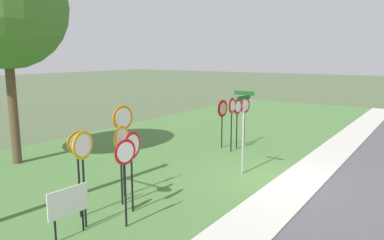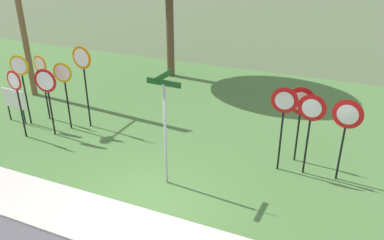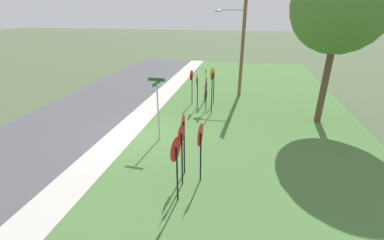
{
  "view_description": "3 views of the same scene",
  "coord_description": "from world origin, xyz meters",
  "px_view_note": "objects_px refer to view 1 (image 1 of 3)",
  "views": [
    {
      "loc": [
        -11.95,
        -4.61,
        4.42
      ],
      "look_at": [
        0.13,
        3.64,
        1.84
      ],
      "focal_mm": 34.07,
      "sensor_mm": 36.0,
      "label": 1
    },
    {
      "loc": [
        4.2,
        -6.64,
        6.08
      ],
      "look_at": [
        0.1,
        2.76,
        1.3
      ],
      "focal_mm": 36.25,
      "sensor_mm": 36.0,
      "label": 2
    },
    {
      "loc": [
        11.02,
        5.17,
        5.99
      ],
      "look_at": [
        0.27,
        2.99,
        1.33
      ],
      "focal_mm": 24.05,
      "sensor_mm": 36.0,
      "label": 3
    }
  ],
  "objects_px": {
    "yield_sign_near_left": "(223,112)",
    "yield_sign_far_right": "(232,112)",
    "stop_sign_near_right": "(125,165)",
    "stop_sign_far_center": "(132,154)",
    "stop_sign_far_right": "(121,148)",
    "oak_tree_left": "(4,7)",
    "stop_sign_far_left": "(123,130)",
    "street_name_post": "(243,126)",
    "yield_sign_near_right": "(245,109)",
    "notice_board": "(68,204)",
    "stop_sign_near_left": "(83,158)",
    "yield_sign_far_left": "(238,111)",
    "stop_sign_center_tall": "(78,156)"
  },
  "relations": [
    {
      "from": "stop_sign_far_left",
      "to": "street_name_post",
      "type": "bearing_deg",
      "value": -22.61
    },
    {
      "from": "notice_board",
      "to": "stop_sign_far_left",
      "type": "bearing_deg",
      "value": 19.48
    },
    {
      "from": "stop_sign_far_left",
      "to": "stop_sign_center_tall",
      "type": "bearing_deg",
      "value": -173.01
    },
    {
      "from": "yield_sign_far_left",
      "to": "yield_sign_far_right",
      "type": "height_order",
      "value": "yield_sign_far_right"
    },
    {
      "from": "yield_sign_far_right",
      "to": "street_name_post",
      "type": "height_order",
      "value": "street_name_post"
    },
    {
      "from": "yield_sign_far_right",
      "to": "stop_sign_near_right",
      "type": "bearing_deg",
      "value": -173.11
    },
    {
      "from": "yield_sign_far_right",
      "to": "street_name_post",
      "type": "bearing_deg",
      "value": -147.17
    },
    {
      "from": "street_name_post",
      "to": "notice_board",
      "type": "xyz_separation_m",
      "value": [
        -6.76,
        1.31,
        -1.02
      ]
    },
    {
      "from": "stop_sign_center_tall",
      "to": "oak_tree_left",
      "type": "distance_m",
      "value": 8.04
    },
    {
      "from": "stop_sign_near_right",
      "to": "stop_sign_far_right",
      "type": "xyz_separation_m",
      "value": [
        0.98,
        1.12,
        0.06
      ]
    },
    {
      "from": "yield_sign_far_left",
      "to": "street_name_post",
      "type": "bearing_deg",
      "value": -145.53
    },
    {
      "from": "stop_sign_far_center",
      "to": "street_name_post",
      "type": "relative_size",
      "value": 0.75
    },
    {
      "from": "yield_sign_far_left",
      "to": "notice_board",
      "type": "height_order",
      "value": "yield_sign_far_left"
    },
    {
      "from": "stop_sign_far_right",
      "to": "yield_sign_near_right",
      "type": "bearing_deg",
      "value": -7.29
    },
    {
      "from": "yield_sign_near_left",
      "to": "notice_board",
      "type": "height_order",
      "value": "yield_sign_near_left"
    },
    {
      "from": "yield_sign_near_right",
      "to": "street_name_post",
      "type": "distance_m",
      "value": 4.69
    },
    {
      "from": "stop_sign_near_left",
      "to": "yield_sign_near_right",
      "type": "relative_size",
      "value": 1.07
    },
    {
      "from": "yield_sign_near_left",
      "to": "yield_sign_near_right",
      "type": "distance_m",
      "value": 1.37
    },
    {
      "from": "stop_sign_near_left",
      "to": "stop_sign_near_right",
      "type": "relative_size",
      "value": 1.09
    },
    {
      "from": "stop_sign_center_tall",
      "to": "notice_board",
      "type": "bearing_deg",
      "value": -136.33
    },
    {
      "from": "stop_sign_far_right",
      "to": "yield_sign_near_left",
      "type": "distance_m",
      "value": 7.67
    },
    {
      "from": "yield_sign_near_left",
      "to": "yield_sign_far_right",
      "type": "xyz_separation_m",
      "value": [
        -0.36,
        -0.7,
        0.14
      ]
    },
    {
      "from": "yield_sign_near_right",
      "to": "yield_sign_far_right",
      "type": "bearing_deg",
      "value": -166.02
    },
    {
      "from": "stop_sign_far_center",
      "to": "yield_sign_near_left",
      "type": "relative_size",
      "value": 1.0
    },
    {
      "from": "stop_sign_far_right",
      "to": "oak_tree_left",
      "type": "xyz_separation_m",
      "value": [
        0.62,
        6.71,
        4.51
      ]
    },
    {
      "from": "yield_sign_far_right",
      "to": "oak_tree_left",
      "type": "relative_size",
      "value": 0.29
    },
    {
      "from": "yield_sign_far_left",
      "to": "notice_board",
      "type": "xyz_separation_m",
      "value": [
        -10.11,
        -0.64,
        -0.96
      ]
    },
    {
      "from": "stop_sign_far_center",
      "to": "yield_sign_far_right",
      "type": "height_order",
      "value": "yield_sign_far_right"
    },
    {
      "from": "stop_sign_near_right",
      "to": "notice_board",
      "type": "distance_m",
      "value": 1.64
    },
    {
      "from": "stop_sign_near_right",
      "to": "stop_sign_far_center",
      "type": "bearing_deg",
      "value": 39.72
    },
    {
      "from": "stop_sign_near_right",
      "to": "yield_sign_far_left",
      "type": "xyz_separation_m",
      "value": [
        8.95,
        1.44,
        0.11
      ]
    },
    {
      "from": "stop_sign_near_right",
      "to": "stop_sign_far_left",
      "type": "relative_size",
      "value": 0.8
    },
    {
      "from": "yield_sign_far_left",
      "to": "street_name_post",
      "type": "relative_size",
      "value": 0.77
    },
    {
      "from": "yield_sign_near_left",
      "to": "notice_board",
      "type": "xyz_separation_m",
      "value": [
        -9.75,
        -1.25,
        -0.91
      ]
    },
    {
      "from": "stop_sign_near_left",
      "to": "stop_sign_far_center",
      "type": "bearing_deg",
      "value": -23.6
    },
    {
      "from": "yield_sign_near_left",
      "to": "yield_sign_far_right",
      "type": "height_order",
      "value": "yield_sign_far_right"
    },
    {
      "from": "yield_sign_near_left",
      "to": "oak_tree_left",
      "type": "xyz_separation_m",
      "value": [
        -7.0,
        5.78,
        4.5
      ]
    },
    {
      "from": "stop_sign_center_tall",
      "to": "yield_sign_far_left",
      "type": "xyz_separation_m",
      "value": [
        9.23,
        -0.01,
        0.06
      ]
    },
    {
      "from": "stop_sign_near_right",
      "to": "street_name_post",
      "type": "xyz_separation_m",
      "value": [
        5.6,
        -0.51,
        0.17
      ]
    },
    {
      "from": "stop_sign_far_left",
      "to": "stop_sign_far_right",
      "type": "height_order",
      "value": "stop_sign_far_left"
    },
    {
      "from": "stop_sign_near_right",
      "to": "oak_tree_left",
      "type": "distance_m",
      "value": 9.21
    },
    {
      "from": "stop_sign_far_right",
      "to": "oak_tree_left",
      "type": "bearing_deg",
      "value": 75.04
    },
    {
      "from": "street_name_post",
      "to": "notice_board",
      "type": "bearing_deg",
      "value": 171.91
    },
    {
      "from": "yield_sign_near_left",
      "to": "street_name_post",
      "type": "height_order",
      "value": "street_name_post"
    },
    {
      "from": "yield_sign_near_right",
      "to": "yield_sign_far_right",
      "type": "relative_size",
      "value": 0.94
    },
    {
      "from": "street_name_post",
      "to": "yield_sign_far_right",
      "type": "bearing_deg",
      "value": 38.22
    },
    {
      "from": "oak_tree_left",
      "to": "yield_sign_near_right",
      "type": "bearing_deg",
      "value": -37.58
    },
    {
      "from": "yield_sign_near_right",
      "to": "oak_tree_left",
      "type": "height_order",
      "value": "oak_tree_left"
    },
    {
      "from": "yield_sign_near_left",
      "to": "stop_sign_near_left",
      "type": "bearing_deg",
      "value": -167.88
    },
    {
      "from": "stop_sign_far_left",
      "to": "stop_sign_far_right",
      "type": "xyz_separation_m",
      "value": [
        -0.51,
        -0.42,
        -0.4
      ]
    }
  ]
}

